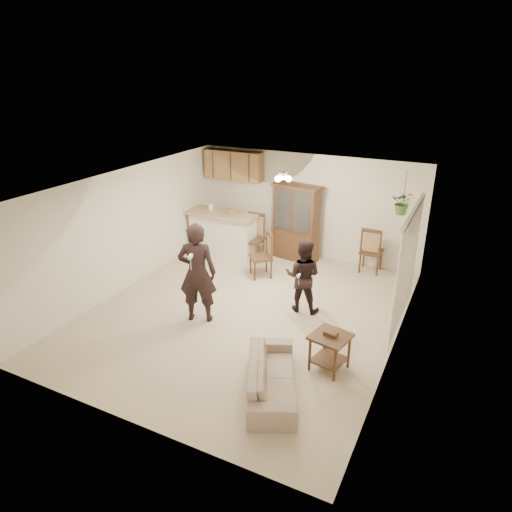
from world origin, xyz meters
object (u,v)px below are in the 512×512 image
at_px(adult, 197,275).
at_px(child, 303,278).
at_px(china_hutch, 296,223).
at_px(sofa, 272,369).
at_px(chair_hutch_right, 371,259).
at_px(chair_bar, 252,247).
at_px(side_table, 330,352).
at_px(chair_hutch_left, 261,264).

xyz_separation_m(adult, child, (1.58, 1.18, -0.22)).
bearing_deg(child, china_hutch, -72.62).
bearing_deg(china_hutch, sofa, -62.28).
bearing_deg(chair_hutch_right, china_hutch, 0.61).
bearing_deg(china_hutch, chair_bar, -141.43).
distance_m(child, side_table, 1.92).
distance_m(china_hutch, chair_hutch_left, 1.47).
xyz_separation_m(sofa, china_hutch, (-1.52, 4.74, 0.54)).
height_order(chair_bar, chair_hutch_left, chair_bar).
xyz_separation_m(sofa, chair_hutch_right, (0.29, 4.80, -0.06)).
bearing_deg(adult, child, -164.72).
height_order(sofa, chair_hutch_left, chair_hutch_left).
height_order(adult, side_table, adult).
height_order(sofa, chair_bar, chair_bar).
distance_m(adult, chair_hutch_right, 4.29).
bearing_deg(chair_bar, side_table, -47.71).
bearing_deg(adult, chair_hutch_right, -144.77).
xyz_separation_m(chair_bar, chair_hutch_right, (2.74, 0.57, -0.01)).
bearing_deg(china_hutch, child, -55.50).
height_order(child, chair_hutch_left, child).
relative_size(chair_bar, chair_hutch_right, 1.03).
bearing_deg(chair_bar, china_hutch, 29.06).
relative_size(sofa, adult, 1.04).
bearing_deg(sofa, china_hutch, -6.93).
xyz_separation_m(sofa, child, (-0.47, 2.43, 0.31)).
relative_size(sofa, chair_hutch_left, 1.84).
bearing_deg(child, chair_hutch_right, -114.97).
distance_m(child, china_hutch, 2.55).
bearing_deg(chair_hutch_right, child, 70.81).
relative_size(adult, china_hutch, 0.98).
xyz_separation_m(side_table, chair_bar, (-3.02, 3.37, 0.00)).
bearing_deg(chair_bar, chair_hutch_left, -52.24).
bearing_deg(side_table, sofa, -124.04).
bearing_deg(china_hutch, chair_hutch_right, 11.95).
bearing_deg(adult, side_table, 150.21).
distance_m(adult, side_table, 2.72).
bearing_deg(adult, chair_bar, -103.83).
xyz_separation_m(side_table, chair_hutch_right, (-0.29, 3.94, -0.01)).
xyz_separation_m(china_hutch, chair_hutch_left, (-0.31, -1.29, -0.62)).
height_order(china_hutch, chair_hutch_left, china_hutch).
distance_m(sofa, chair_hutch_right, 4.81).
xyz_separation_m(child, side_table, (1.05, -1.56, -0.36)).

